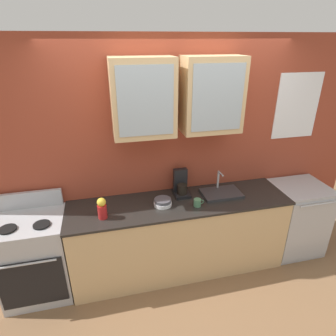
# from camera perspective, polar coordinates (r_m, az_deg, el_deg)

# --- Properties ---
(ground_plane) EXTENTS (10.00, 10.00, 0.00)m
(ground_plane) POSITION_cam_1_polar(r_m,az_deg,el_deg) (3.65, 2.16, -18.87)
(ground_plane) COLOR brown
(back_wall_unit) EXTENTS (4.60, 0.44, 2.56)m
(back_wall_unit) POSITION_cam_1_polar(r_m,az_deg,el_deg) (3.15, 1.12, 4.38)
(back_wall_unit) COLOR #993D28
(back_wall_unit) RESTS_ON ground_plane
(counter) EXTENTS (2.40, 0.62, 0.90)m
(counter) POSITION_cam_1_polar(r_m,az_deg,el_deg) (3.36, 2.29, -13.30)
(counter) COLOR tan
(counter) RESTS_ON ground_plane
(stove_range) EXTENTS (0.65, 0.61, 1.08)m
(stove_range) POSITION_cam_1_polar(r_m,az_deg,el_deg) (3.36, -24.80, -15.79)
(stove_range) COLOR #ADAFB5
(stove_range) RESTS_ON ground_plane
(sink_faucet) EXTENTS (0.44, 0.29, 0.25)m
(sink_faucet) POSITION_cam_1_polar(r_m,az_deg,el_deg) (3.29, 10.54, -4.85)
(sink_faucet) COLOR #2D2D30
(sink_faucet) RESTS_ON counter
(bowl_stack) EXTENTS (0.19, 0.19, 0.07)m
(bowl_stack) POSITION_cam_1_polar(r_m,az_deg,el_deg) (3.03, -1.06, -6.83)
(bowl_stack) COLOR white
(bowl_stack) RESTS_ON counter
(vase) EXTENTS (0.09, 0.09, 0.22)m
(vase) POSITION_cam_1_polar(r_m,az_deg,el_deg) (2.86, -13.01, -7.84)
(vase) COLOR #B21E1E
(vase) RESTS_ON counter
(cup_near_sink) EXTENTS (0.11, 0.08, 0.08)m
(cup_near_sink) POSITION_cam_1_polar(r_m,az_deg,el_deg) (3.03, 5.90, -6.87)
(cup_near_sink) COLOR #4C7F59
(cup_near_sink) RESTS_ON counter
(dishwasher) EXTENTS (0.63, 0.61, 0.90)m
(dishwasher) POSITION_cam_1_polar(r_m,az_deg,el_deg) (3.97, 23.99, -9.11)
(dishwasher) COLOR #ADAFB5
(dishwasher) RESTS_ON ground_plane
(coffee_maker) EXTENTS (0.17, 0.20, 0.29)m
(coffee_maker) POSITION_cam_1_polar(r_m,az_deg,el_deg) (3.20, 2.62, -3.46)
(coffee_maker) COLOR black
(coffee_maker) RESTS_ON counter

